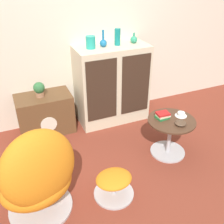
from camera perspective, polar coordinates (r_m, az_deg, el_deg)
The scene contains 15 objects.
ground_plane at distance 2.79m, azimuth 3.94°, elevation -14.52°, with size 12.00×12.00×0.00m, color brown.
wall_back at distance 3.41m, azimuth -7.07°, elevation 18.92°, with size 6.40×0.06×2.60m.
sideboard at distance 3.51m, azimuth -0.06°, elevation 6.06°, with size 0.93×0.48×1.04m.
tv_console at distance 3.45m, azimuth -14.32°, elevation -0.37°, with size 0.68×0.41×0.51m.
egg_chair at distance 2.29m, azimuth -15.86°, elevation -13.43°, with size 0.78×0.75×0.90m.
ottoman at distance 2.54m, azimuth 0.40°, elevation -15.11°, with size 0.39×0.39×0.25m.
coffee_table at distance 3.03m, azimuth 12.48°, elevation -4.60°, with size 0.52×0.52×0.45m.
vase_leftmost at distance 3.22m, azimuth -4.69°, elevation 14.89°, with size 0.11×0.11×0.15m.
vase_inner_left at distance 3.28m, azimuth -1.91°, elevation 14.91°, with size 0.09×0.09×0.20m.
vase_inner_right at distance 3.34m, azimuth 1.20°, elevation 16.03°, with size 0.07×0.07×0.20m.
vase_rightmost at distance 3.45m, azimuth 4.77°, elevation 15.48°, with size 0.09×0.09×0.13m.
potted_plant at distance 3.29m, azimuth -15.57°, elevation 4.84°, with size 0.14×0.14×0.18m.
teacup at distance 3.02m, azimuth 14.78°, elevation -0.54°, with size 0.13×0.13×0.05m.
book_stack at distance 2.92m, azimuth 10.98°, elevation -0.73°, with size 0.15×0.12×0.07m.
bowl at distance 2.86m, azimuth 14.67°, elevation -2.36°, with size 0.12×0.12×0.04m.
Camera 1 is at (-0.95, -1.74, 1.97)m, focal length 42.00 mm.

